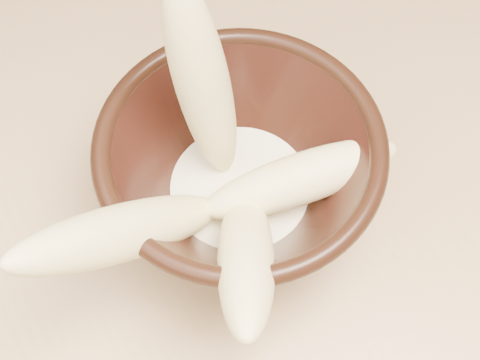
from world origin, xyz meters
name	(u,v)px	position (x,y,z in m)	size (l,w,h in m)	color
table	(169,327)	(0.00, 0.00, 0.67)	(1.20, 0.80, 0.75)	tan
bowl	(240,174)	(0.09, 0.04, 0.82)	(0.21, 0.21, 0.11)	black
milk_puddle	(240,191)	(0.09, 0.04, 0.79)	(0.12, 0.12, 0.02)	#FAEFC9
banana_upright	(203,85)	(0.09, 0.08, 0.89)	(0.04, 0.04, 0.19)	#EADC8A
banana_left	(127,231)	(0.00, 0.02, 0.86)	(0.04, 0.04, 0.19)	#EADC8A
banana_across	(299,179)	(0.13, 0.01, 0.83)	(0.04, 0.04, 0.15)	#EADC8A
banana_front	(246,257)	(0.06, -0.03, 0.84)	(0.04, 0.04, 0.17)	#EADC8A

